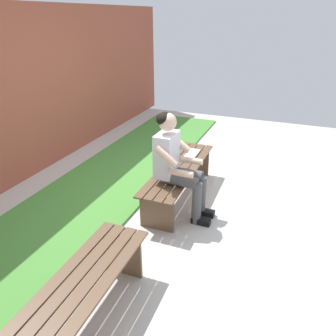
# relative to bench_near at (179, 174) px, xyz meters

# --- Properties ---
(ground_plane) EXTENTS (10.00, 7.00, 0.04)m
(ground_plane) POSITION_rel_bench_near_xyz_m (1.09, 1.00, -0.35)
(ground_plane) COLOR beige
(grass_strip) EXTENTS (9.00, 1.42, 0.03)m
(grass_strip) POSITION_rel_bench_near_xyz_m (1.09, -1.08, -0.32)
(grass_strip) COLOR #478C38
(grass_strip) RESTS_ON ground
(bench_near) EXTENTS (1.75, 0.47, 0.43)m
(bench_near) POSITION_rel_bench_near_xyz_m (0.00, 0.00, 0.00)
(bench_near) COLOR brown
(bench_near) RESTS_ON ground
(bench_far) EXTENTS (1.61, 0.47, 0.43)m
(bench_far) POSITION_rel_bench_near_xyz_m (2.18, -0.00, -0.00)
(bench_far) COLOR brown
(bench_far) RESTS_ON ground
(person_seated) EXTENTS (0.50, 0.69, 1.24)m
(person_seated) POSITION_rel_bench_near_xyz_m (0.38, 0.10, 0.34)
(person_seated) COLOR silver
(person_seated) RESTS_ON ground
(apple) EXTENTS (0.08, 0.08, 0.08)m
(apple) POSITION_rel_bench_near_xyz_m (-0.00, -0.06, 0.14)
(apple) COLOR #72B738
(apple) RESTS_ON bench_near
(book_open) EXTENTS (0.41, 0.17, 0.02)m
(book_open) POSITION_rel_bench_near_xyz_m (-0.41, 0.02, 0.11)
(book_open) COLOR white
(book_open) RESTS_ON bench_near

